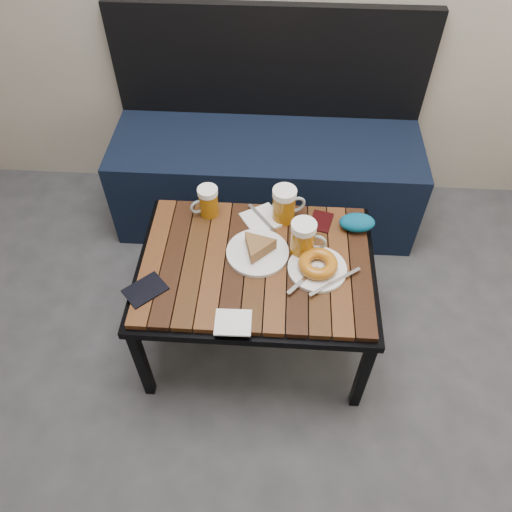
# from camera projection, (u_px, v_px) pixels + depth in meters

# --- Properties ---
(bench) EXTENTS (1.40, 0.50, 0.95)m
(bench) POSITION_uv_depth(u_px,v_px,m) (266.00, 169.00, 2.38)
(bench) COLOR black
(bench) RESTS_ON ground
(cafe_table) EXTENTS (0.84, 0.62, 0.47)m
(cafe_table) POSITION_uv_depth(u_px,v_px,m) (256.00, 269.00, 1.77)
(cafe_table) COLOR black
(cafe_table) RESTS_ON ground
(beer_mug_left) EXTENTS (0.12, 0.10, 0.12)m
(beer_mug_left) POSITION_uv_depth(u_px,v_px,m) (208.00, 201.00, 1.85)
(beer_mug_left) COLOR #9A5C0C
(beer_mug_left) RESTS_ON cafe_table
(beer_mug_centre) EXTENTS (0.14, 0.11, 0.14)m
(beer_mug_centre) POSITION_uv_depth(u_px,v_px,m) (285.00, 204.00, 1.83)
(beer_mug_centre) COLOR #9A5C0C
(beer_mug_centre) RESTS_ON cafe_table
(beer_mug_right) EXTENTS (0.13, 0.09, 0.14)m
(beer_mug_right) POSITION_uv_depth(u_px,v_px,m) (304.00, 238.00, 1.72)
(beer_mug_right) COLOR #9A5C0C
(beer_mug_right) RESTS_ON cafe_table
(plate_pie) EXTENTS (0.22, 0.22, 0.06)m
(plate_pie) POSITION_uv_depth(u_px,v_px,m) (258.00, 249.00, 1.75)
(plate_pie) COLOR white
(plate_pie) RESTS_ON cafe_table
(plate_bagel) EXTENTS (0.25, 0.23, 0.06)m
(plate_bagel) POSITION_uv_depth(u_px,v_px,m) (318.00, 266.00, 1.70)
(plate_bagel) COLOR white
(plate_bagel) RESTS_ON cafe_table
(napkin_left) EXTENTS (0.18, 0.18, 0.01)m
(napkin_left) POSITION_uv_depth(u_px,v_px,m) (262.00, 219.00, 1.87)
(napkin_left) COLOR white
(napkin_left) RESTS_ON cafe_table
(napkin_right) EXTENTS (0.12, 0.10, 0.01)m
(napkin_right) POSITION_uv_depth(u_px,v_px,m) (233.00, 322.00, 1.57)
(napkin_right) COLOR white
(napkin_right) RESTS_ON cafe_table
(passport_navy) EXTENTS (0.16, 0.16, 0.01)m
(passport_navy) POSITION_uv_depth(u_px,v_px,m) (145.00, 290.00, 1.66)
(passport_navy) COLOR black
(passport_navy) RESTS_ON cafe_table
(passport_burgundy) EXTENTS (0.10, 0.12, 0.01)m
(passport_burgundy) POSITION_uv_depth(u_px,v_px,m) (321.00, 221.00, 1.87)
(passport_burgundy) COLOR black
(passport_burgundy) RESTS_ON cafe_table
(knit_pouch) EXTENTS (0.13, 0.09, 0.06)m
(knit_pouch) POSITION_uv_depth(u_px,v_px,m) (357.00, 222.00, 1.83)
(knit_pouch) COLOR navy
(knit_pouch) RESTS_ON cafe_table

